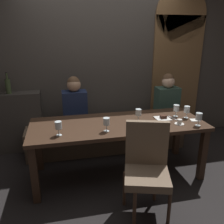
% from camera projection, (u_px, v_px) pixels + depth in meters
% --- Properties ---
extents(ground, '(9.00, 9.00, 0.00)m').
position_uv_depth(ground, '(118.00, 173.00, 3.25)').
color(ground, black).
extents(back_wall_tiled, '(6.00, 0.12, 3.00)m').
position_uv_depth(back_wall_tiled, '(101.00, 53.00, 3.89)').
color(back_wall_tiled, '#423D38').
rests_on(back_wall_tiled, ground).
extents(arched_door, '(0.90, 0.05, 2.55)m').
position_uv_depth(arched_door, '(177.00, 60.00, 4.15)').
color(arched_door, brown).
rests_on(arched_door, ground).
extents(back_counter, '(1.10, 0.28, 0.95)m').
position_uv_depth(back_counter, '(7.00, 123.00, 3.73)').
color(back_counter, '#38342F').
rests_on(back_counter, ground).
extents(dining_table, '(2.20, 0.84, 0.74)m').
position_uv_depth(dining_table, '(118.00, 129.00, 3.04)').
color(dining_table, '#342217').
rests_on(dining_table, ground).
extents(banquette_bench, '(2.50, 0.44, 0.45)m').
position_uv_depth(banquette_bench, '(107.00, 137.00, 3.82)').
color(banquette_bench, '#4A3C2E').
rests_on(banquette_bench, ground).
extents(chair_near_side, '(0.55, 0.55, 0.98)m').
position_uv_depth(chair_near_side, '(147.00, 163.00, 2.42)').
color(chair_near_side, '#3D281C').
rests_on(chair_near_side, ground).
extents(diner_redhead, '(0.36, 0.24, 0.78)m').
position_uv_depth(diner_redhead, '(75.00, 104.00, 3.54)').
color(diner_redhead, '#192342').
rests_on(diner_redhead, banquette_bench).
extents(diner_bearded, '(0.36, 0.24, 0.77)m').
position_uv_depth(diner_bearded, '(167.00, 99.00, 3.82)').
color(diner_bearded, '#2D473D').
rests_on(diner_bearded, banquette_bench).
extents(wine_bottle_pale_label, '(0.08, 0.08, 0.33)m').
position_uv_depth(wine_bottle_pale_label, '(8.00, 86.00, 3.55)').
color(wine_bottle_pale_label, '#384728').
rests_on(wine_bottle_pale_label, back_counter).
extents(wine_glass_far_right, '(0.08, 0.08, 0.16)m').
position_uv_depth(wine_glass_far_right, '(58.00, 126.00, 2.61)').
color(wine_glass_far_right, silver).
rests_on(wine_glass_far_right, dining_table).
extents(wine_glass_near_right, '(0.08, 0.08, 0.16)m').
position_uv_depth(wine_glass_near_right, '(138.00, 113.00, 3.03)').
color(wine_glass_near_right, silver).
rests_on(wine_glass_near_right, dining_table).
extents(wine_glass_near_left, '(0.08, 0.08, 0.16)m').
position_uv_depth(wine_glass_near_left, '(106.00, 122.00, 2.72)').
color(wine_glass_near_left, silver).
rests_on(wine_glass_near_left, dining_table).
extents(wine_glass_center_front, '(0.08, 0.08, 0.16)m').
position_uv_depth(wine_glass_center_front, '(176.00, 109.00, 3.20)').
color(wine_glass_center_front, silver).
rests_on(wine_glass_center_front, dining_table).
extents(wine_glass_center_back, '(0.08, 0.08, 0.16)m').
position_uv_depth(wine_glass_center_back, '(199.00, 117.00, 2.88)').
color(wine_glass_center_back, silver).
rests_on(wine_glass_center_back, dining_table).
extents(wine_glass_end_right, '(0.08, 0.08, 0.16)m').
position_uv_depth(wine_glass_end_right, '(187.00, 110.00, 3.14)').
color(wine_glass_end_right, silver).
rests_on(wine_glass_end_right, dining_table).
extents(espresso_cup, '(0.12, 0.12, 0.06)m').
position_uv_depth(espresso_cup, '(179.00, 122.00, 2.96)').
color(espresso_cup, white).
rests_on(espresso_cup, dining_table).
extents(dessert_plate, '(0.19, 0.19, 0.05)m').
position_uv_depth(dessert_plate, '(163.00, 118.00, 3.14)').
color(dessert_plate, white).
rests_on(dessert_plate, dining_table).
extents(fork_on_table, '(0.06, 0.17, 0.01)m').
position_uv_depth(fork_on_table, '(172.00, 118.00, 3.17)').
color(fork_on_table, silver).
rests_on(fork_on_table, dining_table).
extents(folded_napkin, '(0.13, 0.12, 0.01)m').
position_uv_depth(folded_napkin, '(195.00, 120.00, 3.09)').
color(folded_napkin, silver).
rests_on(folded_napkin, dining_table).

